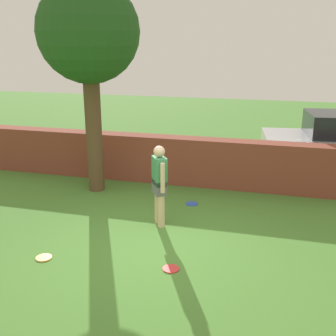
% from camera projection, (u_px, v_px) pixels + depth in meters
% --- Properties ---
extents(ground_plane, '(40.00, 40.00, 0.00)m').
position_uv_depth(ground_plane, '(146.00, 246.00, 7.34)').
color(ground_plane, '#4C8433').
extents(brick_wall, '(11.03, 0.50, 1.20)m').
position_uv_depth(brick_wall, '(132.00, 157.00, 10.79)').
color(brick_wall, brown).
rests_on(brick_wall, ground).
extents(tree, '(2.29, 2.29, 4.86)m').
position_uv_depth(tree, '(89.00, 35.00, 9.09)').
color(tree, brown).
rests_on(tree, ground).
extents(person, '(0.38, 0.47, 1.62)m').
position_uv_depth(person, '(159.00, 182.00, 7.96)').
color(person, beige).
rests_on(person, ground).
extents(frisbee_red, '(0.27, 0.27, 0.02)m').
position_uv_depth(frisbee_red, '(171.00, 269.00, 6.61)').
color(frisbee_red, red).
rests_on(frisbee_red, ground).
extents(frisbee_blue, '(0.27, 0.27, 0.02)m').
position_uv_depth(frisbee_blue, '(192.00, 204.00, 9.24)').
color(frisbee_blue, blue).
rests_on(frisbee_blue, ground).
extents(frisbee_orange, '(0.27, 0.27, 0.02)m').
position_uv_depth(frisbee_orange, '(44.00, 258.00, 6.95)').
color(frisbee_orange, orange).
rests_on(frisbee_orange, ground).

